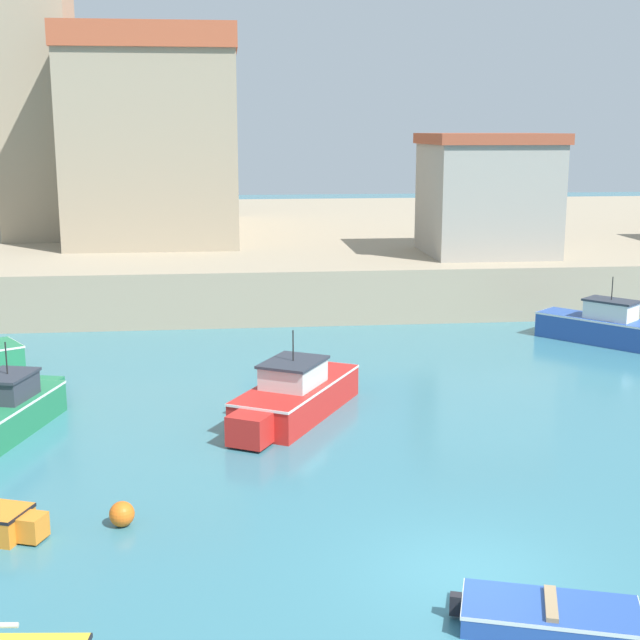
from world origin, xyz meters
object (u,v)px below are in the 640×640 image
object	(u,v)px
mooring_buoy	(122,514)
church	(143,127)
motorboat_blue_9	(607,327)
harbor_shed_near_wharf	(487,194)
dinghy_blue_5	(558,616)
motorboat_red_1	(294,395)
motorboat_green_8	(9,410)

from	to	relation	value
mooring_buoy	church	size ratio (longest dim) A/B	0.03
motorboat_blue_9	harbor_shed_near_wharf	xyz separation A→B (m)	(-2.36, 8.99, 4.57)
motorboat_blue_9	harbor_shed_near_wharf	size ratio (longest dim) A/B	0.85
harbor_shed_near_wharf	dinghy_blue_5	bearing A→B (deg)	-103.87
motorboat_red_1	dinghy_blue_5	distance (m)	12.31
motorboat_red_1	church	world-z (taller)	church
motorboat_red_1	church	size ratio (longest dim) A/B	0.33
motorboat_blue_9	church	world-z (taller)	church
dinghy_blue_5	church	distance (m)	41.13
church	motorboat_green_8	bearing A→B (deg)	-93.32
dinghy_blue_5	harbor_shed_near_wharf	bearing A→B (deg)	76.13
motorboat_red_1	mooring_buoy	distance (m)	8.15
motorboat_green_8	harbor_shed_near_wharf	xyz separation A→B (m)	(18.50, 17.12, 4.62)
mooring_buoy	church	world-z (taller)	church
dinghy_blue_5	mooring_buoy	world-z (taller)	mooring_buoy
dinghy_blue_5	motorboat_blue_9	world-z (taller)	motorboat_blue_9
motorboat_green_8	church	xyz separation A→B (m)	(1.61, 27.74, 7.76)
dinghy_blue_5	mooring_buoy	bearing A→B (deg)	147.98
motorboat_red_1	motorboat_green_8	bearing A→B (deg)	-176.81
motorboat_green_8	mooring_buoy	world-z (taller)	motorboat_green_8
mooring_buoy	harbor_shed_near_wharf	distance (m)	28.31
motorboat_red_1	dinghy_blue_5	bearing A→B (deg)	-73.47
church	harbor_shed_near_wharf	size ratio (longest dim) A/B	3.03
dinghy_blue_5	motorboat_green_8	size ratio (longest dim) A/B	0.71
motorboat_red_1	harbor_shed_near_wharf	bearing A→B (deg)	57.74
motorboat_red_1	mooring_buoy	bearing A→B (deg)	-121.07
motorboat_green_8	harbor_shed_near_wharf	world-z (taller)	harbor_shed_near_wharf
motorboat_green_8	mooring_buoy	size ratio (longest dim) A/B	9.63
motorboat_green_8	motorboat_blue_9	xyz separation A→B (m)	(20.85, 8.14, 0.05)
motorboat_green_8	mooring_buoy	distance (m)	7.55
motorboat_red_1	mooring_buoy	world-z (taller)	motorboat_red_1
church	motorboat_blue_9	bearing A→B (deg)	-45.52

